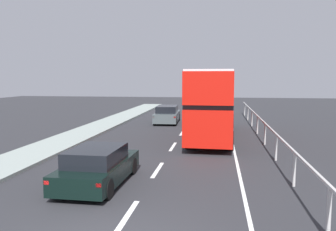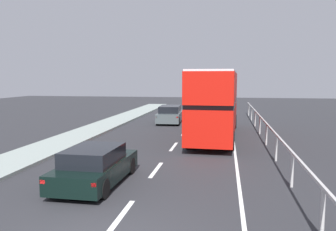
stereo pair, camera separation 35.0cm
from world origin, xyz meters
The scene contains 5 objects.
lane_paint_markings centered at (2.00, 8.09, 0.00)m, with size 3.39×46.00×0.01m.
bridge_side_railing centered at (5.01, 9.00, 0.99)m, with size 0.10×42.00×1.22m.
double_decker_bus_red centered at (2.14, 15.05, 2.22)m, with size 2.89×11.27×4.13m.
hatchback_car_near centered at (-1.72, 4.41, 0.65)m, with size 1.93×4.32×1.34m.
sedan_car_ahead centered at (-1.76, 21.47, 0.69)m, with size 2.00×4.63×1.43m.
Camera 1 is at (2.38, -7.02, 3.72)m, focal length 37.40 mm.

